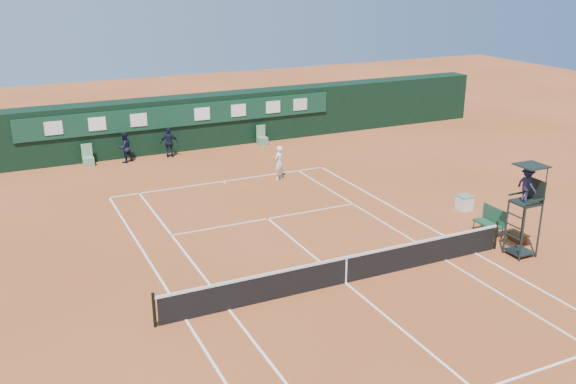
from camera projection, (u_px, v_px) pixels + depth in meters
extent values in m
plane|color=#AB5228|center=(346.00, 283.00, 21.27)|extent=(90.00, 90.00, 0.00)
cube|color=silver|center=(223.00, 181.00, 31.40)|extent=(11.05, 0.08, 0.01)
cube|color=white|center=(475.00, 253.00, 23.49)|extent=(0.08, 23.85, 0.01)
cube|color=white|center=(186.00, 320.00, 19.04)|extent=(0.08, 23.85, 0.01)
cube|color=silver|center=(445.00, 260.00, 22.93)|extent=(0.08, 23.85, 0.01)
cube|color=white|center=(229.00, 310.00, 19.60)|extent=(0.08, 23.85, 0.01)
cube|color=silver|center=(268.00, 219.00, 26.72)|extent=(8.31, 0.08, 0.01)
cube|color=white|center=(346.00, 283.00, 21.26)|extent=(0.08, 12.88, 0.01)
cube|color=silver|center=(224.00, 182.00, 31.27)|extent=(0.08, 0.30, 0.01)
cube|color=black|center=(346.00, 271.00, 21.12)|extent=(12.60, 0.04, 0.90)
cube|color=silver|center=(346.00, 258.00, 20.96)|extent=(12.80, 0.06, 0.08)
cube|color=white|center=(346.00, 270.00, 21.12)|extent=(0.06, 0.05, 0.92)
cylinder|color=black|center=(496.00, 235.00, 23.68)|extent=(0.10, 0.10, 1.10)
cylinder|color=black|center=(154.00, 310.00, 18.49)|extent=(0.10, 0.10, 1.10)
cube|color=black|center=(181.00, 123.00, 36.76)|extent=(40.00, 1.50, 3.00)
cube|color=#0F3724|center=(185.00, 115.00, 35.87)|extent=(18.00, 0.10, 1.20)
cube|color=silver|center=(53.00, 128.00, 32.97)|extent=(0.90, 0.04, 0.70)
cube|color=white|center=(97.00, 124.00, 33.87)|extent=(0.90, 0.04, 0.70)
cube|color=silver|center=(139.00, 120.00, 34.76)|extent=(0.90, 0.04, 0.70)
cube|color=white|center=(202.00, 114.00, 36.22)|extent=(0.90, 0.04, 0.70)
cube|color=white|center=(238.00, 110.00, 37.11)|extent=(0.90, 0.04, 0.70)
cube|color=white|center=(273.00, 107.00, 38.00)|extent=(0.90, 0.04, 0.70)
cube|color=silver|center=(300.00, 104.00, 38.73)|extent=(0.90, 0.04, 0.70)
cube|color=#5F9264|center=(88.00, 162.00, 33.84)|extent=(0.55, 0.50, 0.46)
cube|color=#60936D|center=(87.00, 150.00, 33.84)|extent=(0.55, 0.06, 0.70)
cube|color=#588665|center=(262.00, 141.00, 37.89)|extent=(0.55, 0.50, 0.46)
cube|color=#5C8D62|center=(261.00, 131.00, 37.89)|extent=(0.55, 0.06, 0.70)
cylinder|color=black|center=(522.00, 235.00, 22.52)|extent=(0.07, 0.07, 2.00)
cylinder|color=black|center=(506.00, 228.00, 23.20)|extent=(0.07, 0.07, 2.00)
cylinder|color=black|center=(539.00, 232.00, 22.84)|extent=(0.07, 0.07, 2.00)
cylinder|color=black|center=(522.00, 224.00, 23.52)|extent=(0.07, 0.07, 2.00)
cube|color=black|center=(526.00, 202.00, 22.68)|extent=(0.85, 0.85, 0.08)
cube|color=black|center=(536.00, 190.00, 22.70)|extent=(0.06, 0.85, 0.80)
cube|color=black|center=(536.00, 201.00, 22.25)|extent=(0.85, 0.05, 0.06)
cube|color=black|center=(518.00, 193.00, 22.97)|extent=(0.85, 0.05, 0.06)
cylinder|color=black|center=(546.00, 181.00, 22.21)|extent=(0.04, 0.04, 1.00)
cylinder|color=black|center=(529.00, 175.00, 22.90)|extent=(0.04, 0.04, 1.00)
cube|color=black|center=(532.00, 166.00, 22.25)|extent=(0.95, 0.95, 0.04)
cube|color=black|center=(519.00, 251.00, 23.30)|extent=(0.80, 0.80, 0.05)
cube|color=black|center=(512.00, 247.00, 23.06)|extent=(0.04, 0.80, 0.04)
cube|color=black|center=(513.00, 237.00, 22.92)|extent=(0.04, 0.80, 0.04)
cube|color=black|center=(514.00, 226.00, 22.79)|extent=(0.04, 0.80, 0.04)
cube|color=black|center=(516.00, 216.00, 22.66)|extent=(0.04, 0.80, 0.04)
imported|color=black|center=(527.00, 185.00, 22.43)|extent=(0.47, 0.82, 1.28)
cube|color=#193F27|center=(488.00, 224.00, 25.01)|extent=(0.55, 1.20, 0.08)
cube|color=#1B432D|center=(494.00, 214.00, 24.99)|extent=(0.06, 1.20, 0.60)
cylinder|color=black|center=(493.00, 235.00, 24.53)|extent=(0.04, 0.04, 0.41)
cylinder|color=black|center=(502.00, 234.00, 24.71)|extent=(0.04, 0.04, 0.41)
cylinder|color=black|center=(474.00, 226.00, 25.47)|extent=(0.04, 0.04, 0.41)
cylinder|color=black|center=(482.00, 224.00, 25.65)|extent=(0.04, 0.04, 0.41)
cube|color=black|center=(517.00, 238.00, 24.49)|extent=(0.39, 0.78, 0.28)
cube|color=silver|center=(464.00, 203.00, 27.64)|extent=(0.55, 0.55, 0.60)
cube|color=#578563|center=(465.00, 196.00, 27.54)|extent=(0.57, 0.57, 0.05)
sphere|color=#C7D230|center=(246.00, 185.00, 30.80)|extent=(0.06, 0.06, 0.06)
imported|color=white|center=(279.00, 163.00, 31.50)|extent=(0.73, 0.67, 1.68)
imported|color=black|center=(125.00, 147.00, 34.27)|extent=(0.99, 0.90, 1.65)
imported|color=black|center=(169.00, 143.00, 35.19)|extent=(1.03, 0.65, 1.64)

